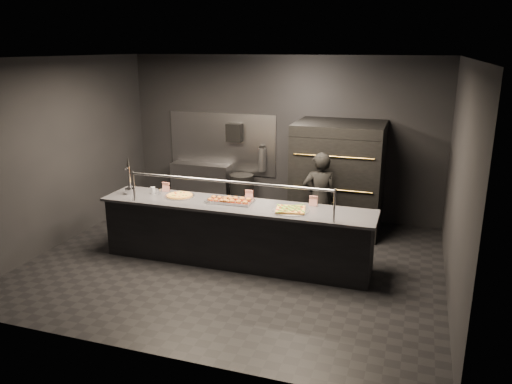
% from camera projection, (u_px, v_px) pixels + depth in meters
% --- Properties ---
extents(room, '(6.04, 6.00, 3.00)m').
position_uv_depth(room, '(235.00, 165.00, 7.20)').
color(room, black).
rests_on(room, ground).
extents(service_counter, '(4.10, 0.78, 1.37)m').
position_uv_depth(service_counter, '(236.00, 233.00, 7.44)').
color(service_counter, black).
rests_on(service_counter, ground).
extents(pizza_oven, '(1.50, 1.23, 1.91)m').
position_uv_depth(pizza_oven, '(338.00, 177.00, 8.67)').
color(pizza_oven, black).
rests_on(pizza_oven, ground).
extents(prep_shelf, '(1.20, 0.35, 0.90)m').
position_uv_depth(prep_shelf, '(202.00, 185.00, 10.04)').
color(prep_shelf, '#99999E').
rests_on(prep_shelf, ground).
extents(towel_dispenser, '(0.30, 0.20, 0.35)m').
position_uv_depth(towel_dispenser, '(235.00, 133.00, 9.58)').
color(towel_dispenser, black).
rests_on(towel_dispenser, room).
extents(fire_extinguisher, '(0.14, 0.14, 0.51)m').
position_uv_depth(fire_extinguisher, '(262.00, 159.00, 9.56)').
color(fire_extinguisher, '#B2B2B7').
rests_on(fire_extinguisher, room).
extents(beer_tap, '(0.16, 0.22, 0.60)m').
position_uv_depth(beer_tap, '(130.00, 183.00, 7.77)').
color(beer_tap, silver).
rests_on(beer_tap, service_counter).
extents(round_pizza, '(0.46, 0.46, 0.03)m').
position_uv_depth(round_pizza, '(180.00, 196.00, 7.68)').
color(round_pizza, silver).
rests_on(round_pizza, service_counter).
extents(slider_tray_a, '(0.48, 0.41, 0.06)m').
position_uv_depth(slider_tray_a, '(221.00, 200.00, 7.42)').
color(slider_tray_a, silver).
rests_on(slider_tray_a, service_counter).
extents(slider_tray_b, '(0.46, 0.34, 0.07)m').
position_uv_depth(slider_tray_b, '(237.00, 201.00, 7.37)').
color(slider_tray_b, silver).
rests_on(slider_tray_b, service_counter).
extents(square_pizza, '(0.51, 0.51, 0.05)m').
position_uv_depth(square_pizza, '(291.00, 210.00, 7.00)').
color(square_pizza, silver).
rests_on(square_pizza, service_counter).
extents(condiment_jar, '(0.16, 0.06, 0.11)m').
position_uv_depth(condiment_jar, '(155.00, 191.00, 7.80)').
color(condiment_jar, silver).
rests_on(condiment_jar, service_counter).
extents(tent_cards, '(2.51, 0.04, 0.15)m').
position_uv_depth(tent_cards, '(240.00, 194.00, 7.55)').
color(tent_cards, white).
rests_on(tent_cards, service_counter).
extents(trash_bin, '(0.46, 0.46, 0.77)m').
position_uv_depth(trash_bin, '(242.00, 194.00, 9.70)').
color(trash_bin, black).
rests_on(trash_bin, ground).
extents(worker, '(0.66, 0.54, 1.55)m').
position_uv_depth(worker, '(319.00, 199.00, 8.04)').
color(worker, black).
rests_on(worker, ground).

